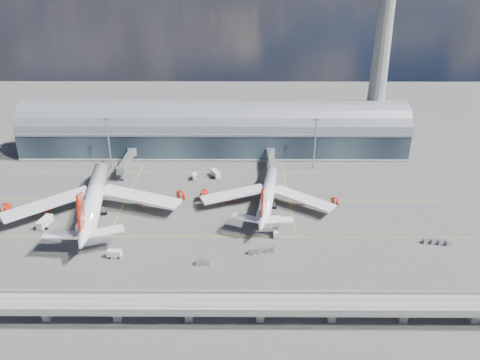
{
  "coord_description": "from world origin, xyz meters",
  "views": [
    {
      "loc": [
        14.9,
        -158.55,
        90.45
      ],
      "look_at": [
        13.97,
        10.0,
        14.0
      ],
      "focal_mm": 35.0,
      "sensor_mm": 36.0,
      "label": 1
    }
  ],
  "objects_px": {
    "airliner_right": "(268,195)",
    "service_truck_1": "(114,254)",
    "airliner_left": "(94,199)",
    "floodlight_mast_right": "(315,142)",
    "service_truck_3": "(276,233)",
    "cargo_train_1": "(262,251)",
    "cargo_train_0": "(203,262)",
    "cargo_train_2": "(437,242)",
    "control_tower": "(381,53)",
    "service_truck_4": "(195,176)",
    "service_truck_5": "(216,174)",
    "service_truck_2": "(272,220)",
    "service_truck_0": "(45,222)",
    "floodlight_mast_left": "(109,142)"
  },
  "relations": [
    {
      "from": "cargo_train_1",
      "to": "cargo_train_0",
      "type": "bearing_deg",
      "value": 124.14
    },
    {
      "from": "floodlight_mast_right",
      "to": "service_truck_2",
      "type": "distance_m",
      "value": 60.64
    },
    {
      "from": "airliner_right",
      "to": "service_truck_3",
      "type": "xyz_separation_m",
      "value": [
        2.01,
        -23.78,
        -3.68
      ]
    },
    {
      "from": "floodlight_mast_right",
      "to": "service_truck_1",
      "type": "height_order",
      "value": "floodlight_mast_right"
    },
    {
      "from": "service_truck_5",
      "to": "cargo_train_0",
      "type": "height_order",
      "value": "service_truck_5"
    },
    {
      "from": "service_truck_4",
      "to": "cargo_train_2",
      "type": "distance_m",
      "value": 108.11
    },
    {
      "from": "cargo_train_2",
      "to": "floodlight_mast_right",
      "type": "bearing_deg",
      "value": 16.1
    },
    {
      "from": "airliner_right",
      "to": "service_truck_2",
      "type": "height_order",
      "value": "airliner_right"
    },
    {
      "from": "airliner_right",
      "to": "service_truck_3",
      "type": "distance_m",
      "value": 24.15
    },
    {
      "from": "service_truck_3",
      "to": "cargo_train_0",
      "type": "relative_size",
      "value": 1.03
    },
    {
      "from": "control_tower",
      "to": "service_truck_1",
      "type": "relative_size",
      "value": 21.51
    },
    {
      "from": "service_truck_2",
      "to": "service_truck_3",
      "type": "bearing_deg",
      "value": -176.4
    },
    {
      "from": "control_tower",
      "to": "service_truck_2",
      "type": "relative_size",
      "value": 14.12
    },
    {
      "from": "service_truck_1",
      "to": "service_truck_3",
      "type": "bearing_deg",
      "value": -74.23
    },
    {
      "from": "airliner_right",
      "to": "service_truck_1",
      "type": "bearing_deg",
      "value": -136.91
    },
    {
      "from": "service_truck_0",
      "to": "service_truck_5",
      "type": "relative_size",
      "value": 1.21
    },
    {
      "from": "service_truck_2",
      "to": "cargo_train_1",
      "type": "bearing_deg",
      "value": 164.91
    },
    {
      "from": "service_truck_0",
      "to": "cargo_train_2",
      "type": "xyz_separation_m",
      "value": [
        145.77,
        -12.0,
        -0.84
      ]
    },
    {
      "from": "airliner_right",
      "to": "service_truck_0",
      "type": "height_order",
      "value": "airliner_right"
    },
    {
      "from": "airliner_left",
      "to": "service_truck_5",
      "type": "xyz_separation_m",
      "value": [
        46.68,
        36.64,
        -5.04
      ]
    },
    {
      "from": "floodlight_mast_right",
      "to": "service_truck_2",
      "type": "bearing_deg",
      "value": -113.38
    },
    {
      "from": "service_truck_5",
      "to": "cargo_train_0",
      "type": "distance_m",
      "value": 72.25
    },
    {
      "from": "control_tower",
      "to": "airliner_left",
      "type": "height_order",
      "value": "control_tower"
    },
    {
      "from": "airliner_right",
      "to": "cargo_train_1",
      "type": "xyz_separation_m",
      "value": [
        -3.69,
        -35.23,
        -4.12
      ]
    },
    {
      "from": "airliner_left",
      "to": "cargo_train_0",
      "type": "bearing_deg",
      "value": -47.6
    },
    {
      "from": "service_truck_2",
      "to": "service_truck_4",
      "type": "relative_size",
      "value": 1.5
    },
    {
      "from": "floodlight_mast_right",
      "to": "cargo_train_0",
      "type": "relative_size",
      "value": 5.04
    },
    {
      "from": "airliner_right",
      "to": "cargo_train_2",
      "type": "distance_m",
      "value": 66.38
    },
    {
      "from": "airliner_right",
      "to": "cargo_train_2",
      "type": "xyz_separation_m",
      "value": [
        59.45,
        -29.25,
        -4.11
      ]
    },
    {
      "from": "control_tower",
      "to": "service_truck_1",
      "type": "bearing_deg",
      "value": -136.87
    },
    {
      "from": "airliner_left",
      "to": "floodlight_mast_right",
      "type": "bearing_deg",
      "value": 16.52
    },
    {
      "from": "cargo_train_1",
      "to": "airliner_left",
      "type": "bearing_deg",
      "value": 80.88
    },
    {
      "from": "cargo_train_1",
      "to": "airliner_right",
      "type": "bearing_deg",
      "value": 8.06
    },
    {
      "from": "service_truck_1",
      "to": "service_truck_4",
      "type": "relative_size",
      "value": 0.98
    },
    {
      "from": "floodlight_mast_left",
      "to": "service_truck_1",
      "type": "distance_m",
      "value": 82.35
    },
    {
      "from": "control_tower",
      "to": "service_truck_4",
      "type": "relative_size",
      "value": 21.17
    },
    {
      "from": "floodlight_mast_left",
      "to": "service_truck_0",
      "type": "bearing_deg",
      "value": -100.7
    },
    {
      "from": "airliner_left",
      "to": "airliner_right",
      "type": "bearing_deg",
      "value": -4.38
    },
    {
      "from": "service_truck_4",
      "to": "cargo_train_0",
      "type": "bearing_deg",
      "value": -90.08
    },
    {
      "from": "airliner_right",
      "to": "cargo_train_1",
      "type": "distance_m",
      "value": 35.66
    },
    {
      "from": "cargo_train_2",
      "to": "airliner_left",
      "type": "bearing_deg",
      "value": 69.64
    },
    {
      "from": "service_truck_0",
      "to": "service_truck_5",
      "type": "height_order",
      "value": "service_truck_0"
    },
    {
      "from": "floodlight_mast_right",
      "to": "airliner_right",
      "type": "bearing_deg",
      "value": -121.37
    },
    {
      "from": "floodlight_mast_left",
      "to": "service_truck_1",
      "type": "height_order",
      "value": "floodlight_mast_left"
    },
    {
      "from": "service_truck_0",
      "to": "service_truck_4",
      "type": "relative_size",
      "value": 1.71
    },
    {
      "from": "control_tower",
      "to": "service_truck_0",
      "type": "bearing_deg",
      "value": -149.62
    },
    {
      "from": "service_truck_2",
      "to": "cargo_train_0",
      "type": "height_order",
      "value": "service_truck_2"
    },
    {
      "from": "floodlight_mast_left",
      "to": "airliner_right",
      "type": "distance_m",
      "value": 85.96
    },
    {
      "from": "airliner_left",
      "to": "service_truck_0",
      "type": "relative_size",
      "value": 9.16
    },
    {
      "from": "airliner_right",
      "to": "service_truck_1",
      "type": "relative_size",
      "value": 12.62
    }
  ]
}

